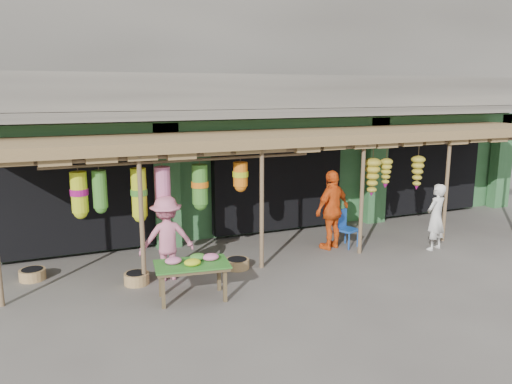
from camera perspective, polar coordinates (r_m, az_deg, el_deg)
name	(u,v)px	position (r m, az deg, el deg)	size (l,w,h in m)	color
ground	(318,256)	(11.65, 7.08, -7.25)	(80.00, 80.00, 0.00)	#514C47
building	(240,103)	(15.43, -1.80, 10.19)	(16.40, 6.80, 7.00)	gray
awning	(298,141)	(11.72, 4.78, 5.84)	(14.00, 2.70, 2.79)	brown
flower_table	(192,265)	(9.17, -7.27, -8.28)	(1.41, 0.94, 0.79)	brown
blue_chair	(345,226)	(12.32, 10.10, -3.85)	(0.56, 0.56, 0.90)	#1847A0
basket_left	(32,274)	(11.09, -24.18, -8.59)	(0.51, 0.51, 0.21)	brown
basket_mid	(237,264)	(10.76, -2.17, -8.20)	(0.52, 0.52, 0.20)	#8B5C3E
basket_right	(137,278)	(10.20, -13.48, -9.58)	(0.49, 0.49, 0.22)	#A4874C
person_front	(436,217)	(12.54, 19.85, -2.71)	(0.58, 0.38, 1.59)	silver
person_vendor	(332,210)	(11.99, 8.71, -2.02)	(1.11, 0.46, 1.90)	#EA5716
person_shopper	(167,238)	(10.11, -10.17, -5.22)	(1.10, 0.63, 1.70)	#CC6C86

